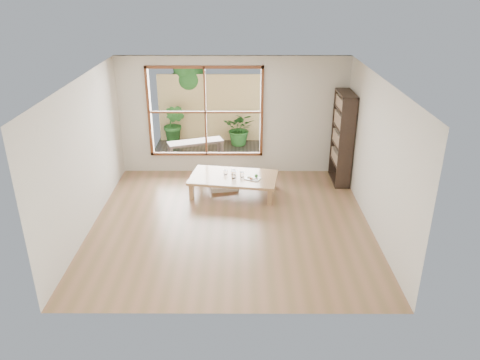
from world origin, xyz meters
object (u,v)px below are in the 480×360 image
at_px(bookshelf, 342,138).
at_px(food_tray, 253,178).
at_px(garden_bench, 195,143).
at_px(low_table, 234,178).

relative_size(bookshelf, food_tray, 5.56).
bearing_deg(food_tray, garden_bench, 146.88).
bearing_deg(food_tray, bookshelf, 46.84).
relative_size(bookshelf, garden_bench, 1.41).
distance_m(low_table, bookshelf, 2.47).
xyz_separation_m(food_tray, garden_bench, (-1.36, 2.13, -0.02)).
xyz_separation_m(low_table, food_tray, (0.40, -0.13, 0.07)).
relative_size(low_table, garden_bench, 1.36).
bearing_deg(garden_bench, bookshelf, -42.16).
distance_m(bookshelf, garden_bench, 3.57).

